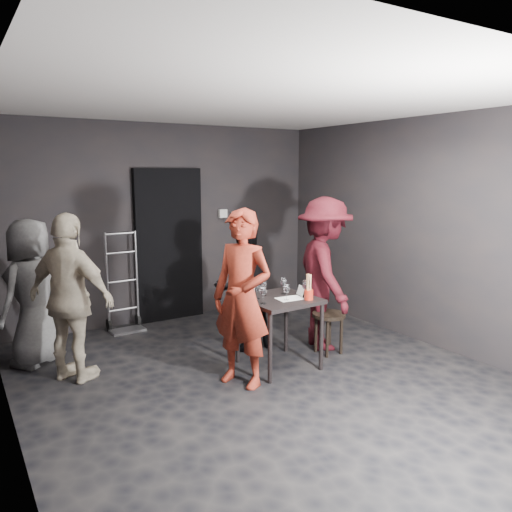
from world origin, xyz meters
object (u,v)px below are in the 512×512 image
server_red (242,285)px  wine_bottle (251,290)px  bystander_cream (70,289)px  stool (329,321)px  breadstick_cup (309,287)px  woman_black (243,290)px  hand_truck (125,313)px  tasting_table (279,307)px  bystander_grey (32,289)px  man_maroon (325,260)px

server_red → wine_bottle: 0.35m
bystander_cream → stool: bearing=-142.5°
breadstick_cup → woman_black: bearing=105.3°
hand_truck → bystander_cream: size_ratio=0.69×
tasting_table → server_red: (-0.55, -0.18, 0.33)m
bystander_cream → hand_truck: bearing=-71.4°
woman_black → bystander_grey: size_ratio=0.85×
tasting_table → server_red: bearing=-162.1°
bystander_cream → breadstick_cup: (2.15, -0.99, -0.05)m
woman_black → wine_bottle: bearing=70.9°
bystander_grey → breadstick_cup: bystander_grey is taller
server_red → man_maroon: man_maroon is taller
hand_truck → bystander_cream: (-0.91, -1.31, 0.70)m
server_red → bystander_cream: (-1.38, 0.95, -0.05)m
wine_bottle → bystander_grey: bearing=143.7°
hand_truck → server_red: server_red is taller
tasting_table → stool: bearing=1.6°
hand_truck → server_red: bearing=-80.7°
bystander_cream → wine_bottle: size_ratio=6.10×
stool → bystander_grey: bystander_grey is taller
server_red → wine_bottle: bearing=107.1°
hand_truck → woman_black: woman_black is taller
bystander_cream → woman_black: bearing=-129.0°
bystander_cream → server_red: bearing=-161.1°
server_red → breadstick_cup: (0.77, -0.04, -0.10)m
server_red → stool: bearing=72.5°
woman_black → bystander_grey: (-2.16, 0.74, 0.13)m
stool → wine_bottle: (-1.01, 0.03, 0.48)m
tasting_table → bystander_cream: (-1.93, 0.77, 0.28)m
woman_black → hand_truck: bearing=-49.8°
woman_black → tasting_table: bearing=97.0°
tasting_table → server_red: 0.67m
bystander_cream → tasting_table: bearing=-148.3°
bystander_grey → wine_bottle: bystander_grey is taller
hand_truck → bystander_cream: bearing=-127.3°
woman_black → bystander_cream: size_ratio=0.75×
server_red → man_maroon: bearing=80.0°
bystander_cream → breadstick_cup: bystander_cream is taller
stool → tasting_table: bearing=-178.4°
wine_bottle → breadstick_cup: 0.59m
stool → wine_bottle: size_ratio=1.54×
tasting_table → woman_black: woman_black is taller
man_maroon → bystander_grey: bearing=87.5°
server_red → bystander_grey: (-1.64, 1.61, -0.16)m
tasting_table → breadstick_cup: size_ratio=2.59×
woman_black → wine_bottle: 0.72m
hand_truck → wine_bottle: size_ratio=4.23×
stool → bystander_grey: (-2.89, 1.41, 0.44)m
hand_truck → bystander_grey: size_ratio=0.78×
tasting_table → bystander_cream: bystander_cream is taller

